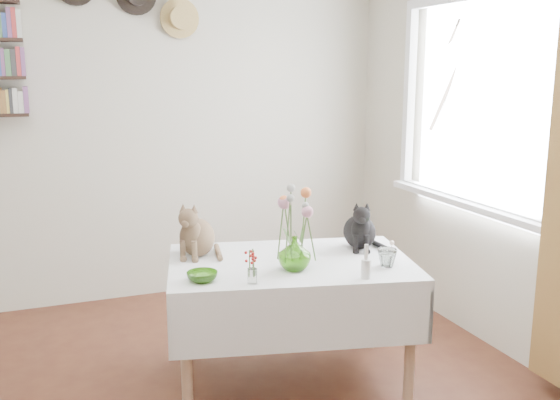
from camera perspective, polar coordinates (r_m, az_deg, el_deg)
name	(u,v)px	position (r m, az deg, el deg)	size (l,w,h in m)	color
room	(192,186)	(2.46, -8.03, 1.30)	(4.08, 4.58, 2.58)	brown
window	(476,119)	(4.04, 17.46, 7.09)	(0.12, 1.52, 1.32)	white
dining_table	(291,291)	(3.41, 0.97, -8.29)	(1.44, 1.09, 0.69)	white
tabby_cat	(197,227)	(3.45, -7.61, -2.47)	(0.21, 0.27, 0.32)	brown
black_cat	(360,223)	(3.59, 7.30, -2.11)	(0.19, 0.24, 0.29)	black
flower_vase	(295,253)	(3.18, 1.34, -4.89)	(0.17, 0.17, 0.18)	#6BB333
green_bowl	(202,277)	(3.06, -7.13, -6.96)	(0.15, 0.15, 0.05)	#6BB333
drinking_glass	(387,258)	(3.29, 9.76, -5.23)	(0.10, 0.10, 0.09)	white
candlestick	(366,267)	(3.09, 7.86, -6.09)	(0.05, 0.05, 0.17)	white
berry_jar	(252,267)	(2.98, -2.56, -6.14)	(0.05, 0.05, 0.19)	white
porcelain_figurine	(392,249)	(3.49, 10.17, -4.44)	(0.05, 0.05, 0.09)	white
flower_bouquet	(294,205)	(3.13, 1.31, -0.42)	(0.17, 0.13, 0.39)	#4C7233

